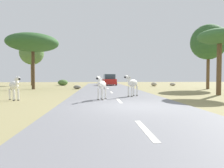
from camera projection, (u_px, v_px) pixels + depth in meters
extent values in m
plane|color=#8E8456|center=(131.00, 107.00, 8.91)|extent=(90.00, 90.00, 0.00)
cube|color=slate|center=(124.00, 107.00, 8.89)|extent=(6.00, 64.00, 0.05)
cube|color=silver|center=(145.00, 130.00, 4.90)|extent=(0.16, 2.00, 0.01)
cube|color=silver|center=(119.00, 101.00, 10.88)|extent=(0.16, 2.00, 0.01)
cube|color=silver|center=(112.00, 92.00, 16.86)|extent=(0.16, 2.00, 0.01)
cube|color=silver|center=(108.00, 88.00, 22.84)|extent=(0.16, 2.00, 0.01)
cube|color=silver|center=(106.00, 86.00, 28.83)|extent=(0.16, 2.00, 0.01)
cube|color=silver|center=(104.00, 84.00, 34.81)|extent=(0.16, 2.00, 0.01)
ellipsoid|color=silver|center=(102.00, 85.00, 11.53)|extent=(0.67, 1.04, 0.46)
cylinder|color=silver|center=(98.00, 94.00, 11.28)|extent=(0.12, 0.12, 0.66)
cylinder|color=#28231E|center=(98.00, 100.00, 11.29)|extent=(0.14, 0.14, 0.04)
cylinder|color=silver|center=(102.00, 94.00, 11.21)|extent=(0.12, 0.12, 0.66)
cylinder|color=#28231E|center=(102.00, 100.00, 11.22)|extent=(0.14, 0.14, 0.04)
cylinder|color=silver|center=(102.00, 93.00, 11.89)|extent=(0.12, 0.12, 0.66)
cylinder|color=#28231E|center=(102.00, 98.00, 11.90)|extent=(0.14, 0.14, 0.04)
cylinder|color=silver|center=(106.00, 93.00, 11.83)|extent=(0.12, 0.12, 0.66)
cylinder|color=#28231E|center=(106.00, 99.00, 11.84)|extent=(0.14, 0.14, 0.04)
cylinder|color=silver|center=(100.00, 81.00, 11.08)|extent=(0.28, 0.38, 0.39)
cube|color=black|center=(100.00, 79.00, 11.07)|extent=(0.13, 0.31, 0.27)
ellipsoid|color=silver|center=(98.00, 78.00, 10.85)|extent=(0.30, 0.46, 0.21)
ellipsoid|color=black|center=(97.00, 78.00, 10.69)|extent=(0.16, 0.18, 0.13)
cone|color=silver|center=(98.00, 76.00, 10.96)|extent=(0.10, 0.10, 0.12)
cone|color=silver|center=(100.00, 76.00, 10.93)|extent=(0.10, 0.10, 0.12)
cylinder|color=black|center=(104.00, 86.00, 12.00)|extent=(0.08, 0.14, 0.39)
ellipsoid|color=silver|center=(133.00, 83.00, 13.43)|extent=(0.98, 1.03, 0.48)
cylinder|color=silver|center=(128.00, 91.00, 13.27)|extent=(0.14, 0.14, 0.69)
cylinder|color=#28231E|center=(128.00, 96.00, 13.28)|extent=(0.17, 0.17, 0.05)
cylinder|color=silver|center=(132.00, 91.00, 13.11)|extent=(0.14, 0.14, 0.69)
cylinder|color=#28231E|center=(132.00, 96.00, 13.12)|extent=(0.17, 0.17, 0.05)
cylinder|color=silver|center=(134.00, 91.00, 13.79)|extent=(0.14, 0.14, 0.69)
cylinder|color=#28231E|center=(134.00, 95.00, 13.80)|extent=(0.17, 0.17, 0.05)
cylinder|color=silver|center=(137.00, 91.00, 13.63)|extent=(0.14, 0.14, 0.69)
cylinder|color=#28231E|center=(137.00, 96.00, 13.64)|extent=(0.17, 0.17, 0.05)
cylinder|color=silver|center=(129.00, 79.00, 13.04)|extent=(0.38, 0.39, 0.41)
cube|color=black|center=(129.00, 78.00, 13.03)|extent=(0.25, 0.27, 0.28)
ellipsoid|color=silver|center=(127.00, 77.00, 12.84)|extent=(0.43, 0.45, 0.22)
ellipsoid|color=black|center=(125.00, 77.00, 12.70)|extent=(0.20, 0.20, 0.13)
cone|color=silver|center=(127.00, 75.00, 12.97)|extent=(0.12, 0.12, 0.13)
cone|color=silver|center=(129.00, 75.00, 12.89)|extent=(0.12, 0.12, 0.13)
cylinder|color=black|center=(137.00, 84.00, 13.83)|extent=(0.12, 0.13, 0.41)
ellipsoid|color=silver|center=(14.00, 85.00, 11.55)|extent=(0.94, 1.00, 0.46)
cylinder|color=silver|center=(14.00, 95.00, 11.25)|extent=(0.14, 0.14, 0.67)
cylinder|color=#28231E|center=(14.00, 100.00, 11.26)|extent=(0.16, 0.16, 0.04)
cylinder|color=silver|center=(18.00, 95.00, 11.43)|extent=(0.14, 0.14, 0.67)
cylinder|color=#28231E|center=(18.00, 100.00, 11.44)|extent=(0.16, 0.16, 0.04)
cylinder|color=silver|center=(10.00, 94.00, 11.71)|extent=(0.14, 0.14, 0.67)
cylinder|color=#28231E|center=(10.00, 100.00, 11.72)|extent=(0.16, 0.16, 0.04)
cylinder|color=silver|center=(14.00, 94.00, 11.88)|extent=(0.14, 0.14, 0.67)
cylinder|color=#28231E|center=(14.00, 99.00, 11.89)|extent=(0.16, 0.16, 0.04)
cylinder|color=silver|center=(17.00, 81.00, 11.21)|extent=(0.37, 0.38, 0.40)
cube|color=black|center=(17.00, 80.00, 11.21)|extent=(0.24, 0.27, 0.27)
ellipsoid|color=silver|center=(18.00, 79.00, 11.04)|extent=(0.42, 0.44, 0.21)
ellipsoid|color=black|center=(19.00, 79.00, 10.92)|extent=(0.19, 0.20, 0.13)
cone|color=silver|center=(16.00, 77.00, 11.07)|extent=(0.11, 0.11, 0.13)
cone|color=silver|center=(19.00, 77.00, 11.16)|extent=(0.11, 0.11, 0.13)
cylinder|color=black|center=(11.00, 87.00, 11.90)|extent=(0.12, 0.13, 0.40)
cube|color=red|center=(109.00, 81.00, 37.86)|extent=(1.90, 4.24, 0.80)
cube|color=#334751|center=(109.00, 77.00, 37.64)|extent=(1.69, 2.24, 0.76)
cube|color=black|center=(108.00, 82.00, 40.02)|extent=(1.71, 0.20, 0.24)
cylinder|color=black|center=(113.00, 82.00, 39.30)|extent=(0.24, 0.68, 0.68)
cylinder|color=black|center=(104.00, 82.00, 39.13)|extent=(0.24, 0.68, 0.68)
cylinder|color=black|center=(114.00, 82.00, 36.61)|extent=(0.24, 0.68, 0.68)
cylinder|color=black|center=(105.00, 82.00, 36.44)|extent=(0.24, 0.68, 0.68)
cube|color=red|center=(109.00, 81.00, 31.97)|extent=(2.08, 4.31, 0.80)
cube|color=#334751|center=(109.00, 77.00, 31.75)|extent=(1.79, 2.31, 0.76)
cube|color=black|center=(108.00, 83.00, 34.12)|extent=(1.72, 0.28, 0.24)
cylinder|color=black|center=(113.00, 83.00, 33.44)|extent=(0.27, 0.69, 0.68)
cylinder|color=black|center=(103.00, 83.00, 33.19)|extent=(0.27, 0.69, 0.68)
cylinder|color=black|center=(116.00, 83.00, 30.77)|extent=(0.27, 0.69, 0.68)
cylinder|color=black|center=(104.00, 83.00, 30.52)|extent=(0.27, 0.69, 0.68)
cylinder|color=#4C3823|center=(33.00, 70.00, 21.99)|extent=(0.35, 0.35, 4.12)
ellipsoid|color=#2D5628|center=(33.00, 43.00, 21.88)|extent=(5.54, 5.54, 1.94)
cylinder|color=brown|center=(32.00, 74.00, 31.97)|extent=(0.34, 0.34, 3.70)
sphere|color=#4C7038|center=(32.00, 53.00, 31.86)|extent=(3.75, 3.75, 3.75)
cylinder|color=brown|center=(208.00, 73.00, 22.29)|extent=(0.34, 0.34, 3.68)
sphere|color=#2D5628|center=(208.00, 42.00, 22.17)|extent=(3.86, 3.86, 3.86)
cylinder|color=brown|center=(219.00, 70.00, 14.83)|extent=(0.34, 0.34, 3.79)
ellipsoid|color=#386633|center=(220.00, 36.00, 14.75)|extent=(3.14, 3.14, 1.10)
ellipsoid|color=#4C7038|center=(63.00, 83.00, 31.64)|extent=(1.57, 1.41, 0.94)
ellipsoid|color=#A89E8C|center=(154.00, 84.00, 29.45)|extent=(0.83, 0.82, 0.58)
ellipsoid|color=gray|center=(77.00, 87.00, 22.49)|extent=(0.84, 0.72, 0.43)
ellipsoid|color=#A89E8C|center=(173.00, 84.00, 30.33)|extent=(0.87, 0.69, 0.48)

